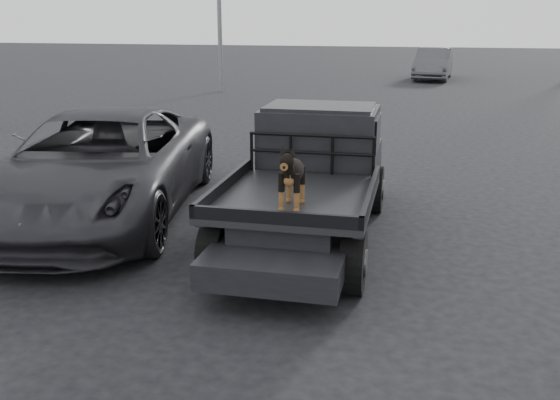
% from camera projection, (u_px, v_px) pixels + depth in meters
% --- Properties ---
extents(ground, '(120.00, 120.00, 0.00)m').
position_uv_depth(ground, '(308.00, 289.00, 7.33)').
color(ground, black).
rests_on(ground, ground).
extents(flatbed_ute, '(2.00, 5.40, 0.92)m').
position_uv_depth(flatbed_ute, '(308.00, 208.00, 8.89)').
color(flatbed_ute, black).
rests_on(flatbed_ute, ground).
extents(ute_cab, '(1.72, 1.30, 0.88)m').
position_uv_depth(ute_cab, '(320.00, 134.00, 9.52)').
color(ute_cab, black).
rests_on(ute_cab, flatbed_ute).
extents(headache_rack, '(1.80, 0.08, 0.55)m').
position_uv_depth(headache_rack, '(311.00, 155.00, 8.86)').
color(headache_rack, black).
rests_on(headache_rack, flatbed_ute).
extents(dog, '(0.32, 0.60, 0.74)m').
position_uv_depth(dog, '(292.00, 176.00, 7.29)').
color(dog, black).
rests_on(dog, flatbed_ute).
extents(parked_suv, '(3.68, 6.33, 1.66)m').
position_uv_depth(parked_suv, '(100.00, 165.00, 9.80)').
color(parked_suv, '#29282D').
rests_on(parked_suv, ground).
extents(distant_car_a, '(2.07, 4.78, 1.53)m').
position_uv_depth(distant_car_a, '(433.00, 64.00, 31.17)').
color(distant_car_a, '#47474B').
rests_on(distant_car_a, ground).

